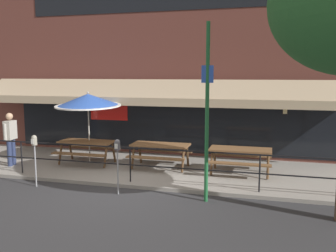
{
  "coord_description": "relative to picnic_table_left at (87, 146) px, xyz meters",
  "views": [
    {
      "loc": [
        3.62,
        -9.07,
        3.06
      ],
      "look_at": [
        0.72,
        1.6,
        1.5
      ],
      "focal_mm": 40.0,
      "sensor_mm": 36.0,
      "label": 1
    }
  ],
  "objects": [
    {
      "name": "picnic_table_centre",
      "position": [
        2.48,
        0.12,
        0.0
      ],
      "size": [
        1.8,
        1.42,
        0.76
      ],
      "color": "brown",
      "rests_on": "patio_deck"
    },
    {
      "name": "patio_umbrella_left",
      "position": [
        0.0,
        0.16,
        1.47
      ],
      "size": [
        2.14,
        2.14,
        2.38
      ],
      "color": "#B7B2A8",
      "rests_on": "patio_deck"
    },
    {
      "name": "patio_deck",
      "position": [
        2.11,
        0.13,
        -0.66
      ],
      "size": [
        15.0,
        4.0,
        0.1
      ],
      "primitive_type": "cube",
      "color": "gray",
      "rests_on": "ground"
    },
    {
      "name": "picnic_table_right",
      "position": [
        4.96,
        0.04,
        0.0
      ],
      "size": [
        1.8,
        1.42,
        0.76
      ],
      "color": "brown",
      "rests_on": "patio_deck"
    },
    {
      "name": "patio_railing",
      "position": [
        2.11,
        -1.57,
        0.09
      ],
      "size": [
        13.84,
        0.04,
        0.97
      ],
      "color": "black",
      "rests_on": "patio_deck"
    },
    {
      "name": "restaurant_building",
      "position": [
        2.11,
        2.36,
        3.48
      ],
      "size": [
        15.0,
        1.6,
        8.44
      ],
      "color": "brown",
      "rests_on": "ground"
    },
    {
      "name": "pedestrian_walking",
      "position": [
        -2.27,
        -0.84,
        0.35
      ],
      "size": [
        0.26,
        0.62,
        1.71
      ],
      "color": "navy",
      "rests_on": "patio_deck"
    },
    {
      "name": "parking_meter_near",
      "position": [
        -0.33,
        -2.36,
        0.44
      ],
      "size": [
        0.15,
        0.16,
        1.42
      ],
      "color": "gray",
      "rests_on": "ground"
    },
    {
      "name": "picnic_table_left",
      "position": [
        0.0,
        0.0,
        0.0
      ],
      "size": [
        1.8,
        1.42,
        0.76
      ],
      "color": "brown",
      "rests_on": "patio_deck"
    },
    {
      "name": "parking_meter_far",
      "position": [
        2.09,
        -2.38,
        0.44
      ],
      "size": [
        0.15,
        0.16,
        1.42
      ],
      "color": "gray",
      "rests_on": "ground"
    },
    {
      "name": "street_sign_pole",
      "position": [
        4.33,
        -2.32,
        1.46
      ],
      "size": [
        0.28,
        0.09,
        4.23
      ],
      "color": "#1E6033",
      "rests_on": "ground"
    },
    {
      "name": "ground_plane",
      "position": [
        2.11,
        -1.87,
        -0.71
      ],
      "size": [
        120.0,
        120.0,
        0.0
      ],
      "primitive_type": "plane",
      "color": "#2D2D30"
    }
  ]
}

